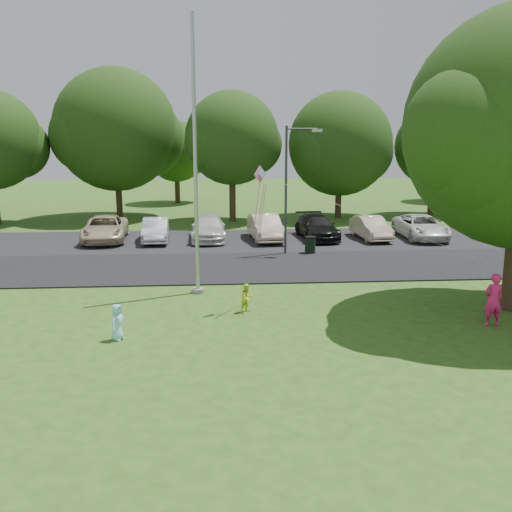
{
  "coord_description": "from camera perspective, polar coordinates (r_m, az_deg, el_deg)",
  "views": [
    {
      "loc": [
        -2.85,
        -15.93,
        5.9
      ],
      "look_at": [
        -1.37,
        4.0,
        1.6
      ],
      "focal_mm": 40.0,
      "sensor_mm": 36.0,
      "label": 1
    }
  ],
  "objects": [
    {
      "name": "street_lamp",
      "position": [
        27.98,
        3.53,
        7.76
      ],
      "size": [
        1.77,
        0.27,
        6.28
      ],
      "rotation": [
        0.0,
        0.0,
        -0.05
      ],
      "color": "#3F3F44",
      "rests_on": "ground"
    },
    {
      "name": "kite",
      "position": [
        18.91,
        1.13,
        6.61
      ],
      "size": [
        7.3,
        2.66,
        2.96
      ],
      "rotation": [
        0.0,
        0.0,
        0.78
      ],
      "color": "pink",
      "rests_on": "ground"
    },
    {
      "name": "tree_row",
      "position": [
        40.4,
        2.12,
        11.86
      ],
      "size": [
        64.35,
        11.94,
        10.88
      ],
      "color": "#332316",
      "rests_on": "ground"
    },
    {
      "name": "flagpole",
      "position": [
        21.01,
        -6.05,
        7.34
      ],
      "size": [
        0.5,
        0.5,
        10.0
      ],
      "color": "#B7BABF",
      "rests_on": "ground"
    },
    {
      "name": "parking_strip",
      "position": [
        32.1,
        0.93,
        1.6
      ],
      "size": [
        42.0,
        7.0,
        0.06
      ],
      "primitive_type": "cube",
      "color": "black",
      "rests_on": "ground"
    },
    {
      "name": "parked_cars",
      "position": [
        31.99,
        0.44,
        2.84
      ],
      "size": [
        20.2,
        5.44,
        1.43
      ],
      "color": "#C6B793",
      "rests_on": "ground"
    },
    {
      "name": "woman",
      "position": [
        19.22,
        22.64,
        -4.07
      ],
      "size": [
        0.63,
        0.43,
        1.69
      ],
      "primitive_type": "imported",
      "rotation": [
        0.0,
        0.0,
        3.18
      ],
      "color": "#FD2176",
      "rests_on": "ground"
    },
    {
      "name": "trash_can",
      "position": [
        28.57,
        5.44,
        1.08
      ],
      "size": [
        0.56,
        0.56,
        0.89
      ],
      "rotation": [
        0.0,
        0.0,
        -0.4
      ],
      "color": "black",
      "rests_on": "ground"
    },
    {
      "name": "child_blue",
      "position": [
        17.15,
        -13.7,
        -6.44
      ],
      "size": [
        0.53,
        0.62,
        1.07
      ],
      "primitive_type": "imported",
      "rotation": [
        0.0,
        0.0,
        1.15
      ],
      "color": "#A6F1FF",
      "rests_on": "ground"
    },
    {
      "name": "park_road",
      "position": [
        25.77,
        2.22,
        -1.04
      ],
      "size": [
        60.0,
        6.0,
        0.06
      ],
      "primitive_type": "cube",
      "color": "black",
      "rests_on": "ground"
    },
    {
      "name": "ground",
      "position": [
        17.22,
        5.59,
        -7.95
      ],
      "size": [
        120.0,
        120.0,
        0.0
      ],
      "primitive_type": "plane",
      "color": "#2D5917",
      "rests_on": "ground"
    },
    {
      "name": "child_yellow",
      "position": [
        19.19,
        -0.91,
        -4.22
      ],
      "size": [
        0.61,
        0.59,
        0.99
      ],
      "primitive_type": "imported",
      "rotation": [
        0.0,
        0.0,
        0.69
      ],
      "color": "#E1F526",
      "rests_on": "ground"
    },
    {
      "name": "horizon_trees",
      "position": [
        50.31,
        3.72,
        10.29
      ],
      "size": [
        77.46,
        7.2,
        7.02
      ],
      "color": "#332316",
      "rests_on": "ground"
    }
  ]
}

